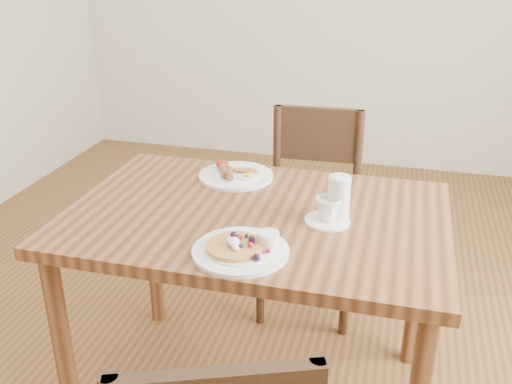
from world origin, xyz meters
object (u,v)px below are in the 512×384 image
chair_far (312,202)px  pancake_plate (242,248)px  breakfast_plate (235,174)px  teacup_saucer (328,212)px  dining_table (256,239)px  water_glass (339,198)px

chair_far → pancake_plate: chair_far is taller
breakfast_plate → pancake_plate: bearing=-70.9°
chair_far → breakfast_plate: size_ratio=3.26×
breakfast_plate → teacup_saucer: (0.38, -0.27, 0.02)m
dining_table → breakfast_plate: 0.32m
chair_far → teacup_saucer: size_ratio=6.29×
chair_far → breakfast_plate: chair_far is taller
dining_table → breakfast_plate: size_ratio=4.44×
pancake_plate → chair_far: bearing=87.3°
chair_far → breakfast_plate: (-0.22, -0.41, 0.27)m
breakfast_plate → water_glass: bearing=-29.8°
breakfast_plate → teacup_saucer: 0.46m
dining_table → breakfast_plate: bearing=119.9°
breakfast_plate → water_glass: water_glass is taller
pancake_plate → breakfast_plate: (-0.18, 0.52, -0.00)m
chair_far → teacup_saucer: chair_far is taller
pancake_plate → teacup_saucer: teacup_saucer is taller
pancake_plate → water_glass: size_ratio=1.97×
chair_far → breakfast_plate: 0.54m
pancake_plate → breakfast_plate: pancake_plate is taller
dining_table → water_glass: water_glass is taller
chair_far → water_glass: water_glass is taller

